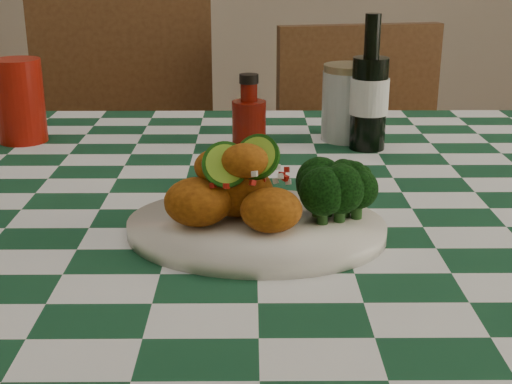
{
  "coord_description": "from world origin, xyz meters",
  "views": [
    {
      "loc": [
        -0.01,
        -0.94,
        1.11
      ],
      "look_at": [
        -0.0,
        -0.16,
        0.84
      ],
      "focal_mm": 50.0,
      "sensor_mm": 36.0,
      "label": 1
    }
  ],
  "objects_px": {
    "plate": "(256,229)",
    "red_tumbler": "(20,101)",
    "fried_chicken_pile": "(245,183)",
    "ketchup_bottle": "(249,112)",
    "wooden_chair_left": "(137,197)",
    "beer_bottle": "(370,83)",
    "mason_jar": "(348,103)",
    "wooden_chair_right": "(378,225)"
  },
  "relations": [
    {
      "from": "plate",
      "to": "red_tumbler",
      "type": "distance_m",
      "value": 0.6
    },
    {
      "from": "fried_chicken_pile",
      "to": "plate",
      "type": "bearing_deg",
      "value": 0.0
    },
    {
      "from": "ketchup_bottle",
      "to": "fried_chicken_pile",
      "type": "bearing_deg",
      "value": -90.58
    },
    {
      "from": "plate",
      "to": "wooden_chair_left",
      "type": "bearing_deg",
      "value": 108.02
    },
    {
      "from": "fried_chicken_pile",
      "to": "wooden_chair_left",
      "type": "relative_size",
      "value": 0.14
    },
    {
      "from": "beer_bottle",
      "to": "wooden_chair_left",
      "type": "relative_size",
      "value": 0.22
    },
    {
      "from": "mason_jar",
      "to": "red_tumbler",
      "type": "bearing_deg",
      "value": -179.08
    },
    {
      "from": "fried_chicken_pile",
      "to": "mason_jar",
      "type": "distance_m",
      "value": 0.48
    },
    {
      "from": "fried_chicken_pile",
      "to": "ketchup_bottle",
      "type": "height_order",
      "value": "ketchup_bottle"
    },
    {
      "from": "plate",
      "to": "wooden_chair_right",
      "type": "relative_size",
      "value": 0.33
    },
    {
      "from": "fried_chicken_pile",
      "to": "beer_bottle",
      "type": "relative_size",
      "value": 0.66
    },
    {
      "from": "ketchup_bottle",
      "to": "beer_bottle",
      "type": "distance_m",
      "value": 0.21
    },
    {
      "from": "beer_bottle",
      "to": "fried_chicken_pile",
      "type": "bearing_deg",
      "value": -118.01
    },
    {
      "from": "plate",
      "to": "mason_jar",
      "type": "xyz_separation_m",
      "value": [
        0.16,
        0.44,
        0.06
      ]
    },
    {
      "from": "wooden_chair_right",
      "to": "ketchup_bottle",
      "type": "bearing_deg",
      "value": -135.67
    },
    {
      "from": "mason_jar",
      "to": "wooden_chair_left",
      "type": "relative_size",
      "value": 0.13
    },
    {
      "from": "red_tumbler",
      "to": "plate",
      "type": "bearing_deg",
      "value": -46.91
    },
    {
      "from": "wooden_chair_left",
      "to": "wooden_chair_right",
      "type": "relative_size",
      "value": 1.11
    },
    {
      "from": "red_tumbler",
      "to": "beer_bottle",
      "type": "height_order",
      "value": "beer_bottle"
    },
    {
      "from": "plate",
      "to": "fried_chicken_pile",
      "type": "bearing_deg",
      "value": 180.0
    },
    {
      "from": "beer_bottle",
      "to": "wooden_chair_left",
      "type": "bearing_deg",
      "value": 133.16
    },
    {
      "from": "ketchup_bottle",
      "to": "beer_bottle",
      "type": "relative_size",
      "value": 0.56
    },
    {
      "from": "wooden_chair_left",
      "to": "wooden_chair_right",
      "type": "bearing_deg",
      "value": -20.02
    },
    {
      "from": "red_tumbler",
      "to": "fried_chicken_pile",
      "type": "bearing_deg",
      "value": -47.82
    },
    {
      "from": "plate",
      "to": "ketchup_bottle",
      "type": "height_order",
      "value": "ketchup_bottle"
    },
    {
      "from": "ketchup_bottle",
      "to": "wooden_chair_left",
      "type": "height_order",
      "value": "wooden_chair_left"
    },
    {
      "from": "plate",
      "to": "red_tumbler",
      "type": "relative_size",
      "value": 2.13
    },
    {
      "from": "fried_chicken_pile",
      "to": "red_tumbler",
      "type": "height_order",
      "value": "red_tumbler"
    },
    {
      "from": "ketchup_bottle",
      "to": "red_tumbler",
      "type": "bearing_deg",
      "value": 173.23
    },
    {
      "from": "red_tumbler",
      "to": "wooden_chair_left",
      "type": "height_order",
      "value": "wooden_chair_left"
    },
    {
      "from": "wooden_chair_right",
      "to": "wooden_chair_left",
      "type": "bearing_deg",
      "value": 163.23
    },
    {
      "from": "ketchup_bottle",
      "to": "wooden_chair_left",
      "type": "bearing_deg",
      "value": 118.95
    },
    {
      "from": "fried_chicken_pile",
      "to": "ketchup_bottle",
      "type": "xyz_separation_m",
      "value": [
        0.0,
        0.39,
        -0.0
      ]
    },
    {
      "from": "red_tumbler",
      "to": "wooden_chair_left",
      "type": "xyz_separation_m",
      "value": [
        0.11,
        0.47,
        -0.34
      ]
    },
    {
      "from": "fried_chicken_pile",
      "to": "wooden_chair_right",
      "type": "bearing_deg",
      "value": 69.14
    },
    {
      "from": "fried_chicken_pile",
      "to": "beer_bottle",
      "type": "bearing_deg",
      "value": 61.99
    },
    {
      "from": "red_tumbler",
      "to": "wooden_chair_right",
      "type": "bearing_deg",
      "value": 29.47
    },
    {
      "from": "beer_bottle",
      "to": "wooden_chair_right",
      "type": "bearing_deg",
      "value": 75.8
    },
    {
      "from": "beer_bottle",
      "to": "wooden_chair_left",
      "type": "distance_m",
      "value": 0.8
    },
    {
      "from": "fried_chicken_pile",
      "to": "beer_bottle",
      "type": "distance_m",
      "value": 0.44
    },
    {
      "from": "plate",
      "to": "mason_jar",
      "type": "relative_size",
      "value": 2.31
    },
    {
      "from": "red_tumbler",
      "to": "mason_jar",
      "type": "xyz_separation_m",
      "value": [
        0.57,
        0.01,
        -0.01
      ]
    }
  ]
}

